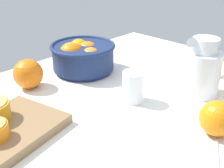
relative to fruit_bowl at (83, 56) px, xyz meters
The scene contains 6 objects.
ground_plane 25.20cm from the fruit_bowl, 109.39° to the right, with size 113.58×83.03×3.00cm, color white.
fruit_bowl is the anchor object (origin of this frame).
juice_pitcher 38.40cm from the fruit_bowl, 71.59° to the right, with size 13.06×11.45×17.22cm.
juice_glass 25.88cm from the fruit_bowl, 99.67° to the right, with size 5.99×5.99×8.41cm.
loose_orange_0 48.85cm from the fruit_bowl, 93.82° to the right, with size 8.00×8.00×8.00cm, color orange.
loose_orange_3 19.46cm from the fruit_bowl, behind, with size 8.73×8.73×8.73cm, color orange.
Camera 1 is at (-50.47, -46.83, 38.47)cm, focal length 46.64 mm.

